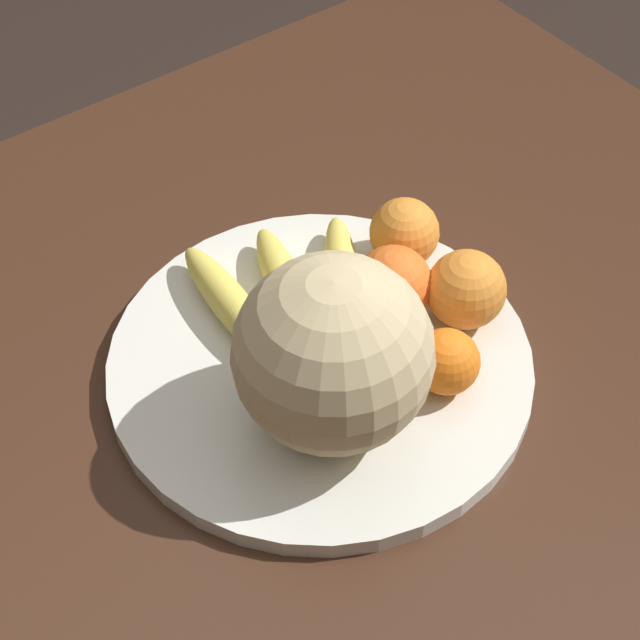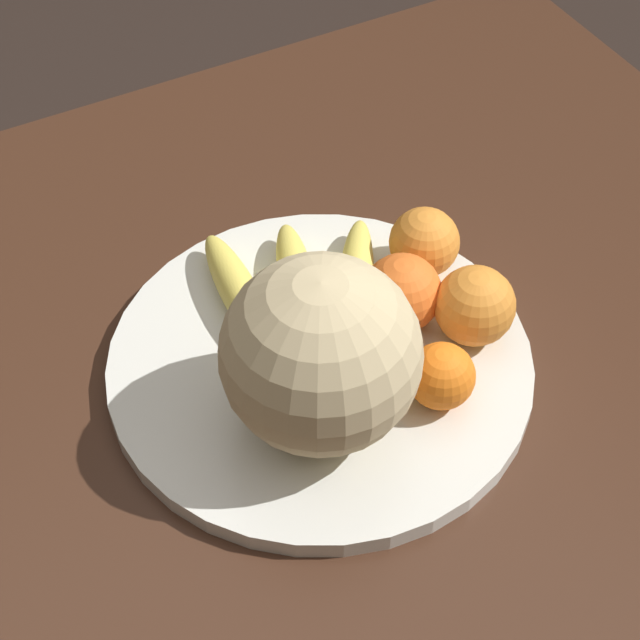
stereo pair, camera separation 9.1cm
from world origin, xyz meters
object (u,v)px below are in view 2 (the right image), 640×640
object	(u,v)px
kitchen_table	(244,434)
banana_bunch	(296,290)
orange_front_left	(475,306)
orange_back_left	(424,242)
orange_mid_center	(441,376)
orange_front_right	(402,293)
fruit_bowl	(320,364)
melon	(321,354)

from	to	relation	value
kitchen_table	banana_bunch	distance (m)	0.17
kitchen_table	orange_front_left	distance (m)	0.27
orange_back_left	orange_mid_center	bearing A→B (deg)	-116.50
kitchen_table	orange_mid_center	size ratio (longest dim) A/B	21.02
orange_front_right	fruit_bowl	bearing A→B (deg)	-176.22
orange_mid_center	orange_back_left	distance (m)	0.16
orange_back_left	orange_front_right	bearing A→B (deg)	-137.96
melon	orange_front_left	size ratio (longest dim) A/B	2.25
orange_front_left	orange_mid_center	bearing A→B (deg)	-143.13
kitchen_table	fruit_bowl	distance (m)	0.15
orange_front_left	orange_back_left	distance (m)	0.09
banana_bunch	orange_front_right	size ratio (longest dim) A/B	2.73
melon	orange_back_left	xyz separation A→B (m)	(0.17, 0.11, -0.05)
melon	orange_back_left	bearing A→B (deg)	33.39
kitchen_table	orange_front_right	bearing A→B (deg)	-16.12
kitchen_table	banana_bunch	world-z (taller)	banana_bunch
banana_bunch	orange_front_right	xyz separation A→B (m)	(0.07, -0.06, 0.02)
orange_front_left	fruit_bowl	bearing A→B (deg)	164.07
orange_front_right	orange_back_left	world-z (taller)	orange_front_right
melon	orange_front_left	world-z (taller)	melon
orange_front_right	orange_mid_center	distance (m)	0.09
orange_front_right	orange_mid_center	world-z (taller)	orange_front_right
fruit_bowl	orange_front_left	size ratio (longest dim) A/B	5.21
fruit_bowl	orange_front_left	world-z (taller)	orange_front_left
kitchen_table	fruit_bowl	bearing A→B (deg)	-38.53
melon	banana_bunch	world-z (taller)	melon
banana_bunch	fruit_bowl	bearing A→B (deg)	-171.46
fruit_bowl	orange_back_left	distance (m)	0.15
banana_bunch	orange_mid_center	bearing A→B (deg)	-141.76
kitchen_table	orange_front_left	bearing A→B (deg)	-23.92
kitchen_table	banana_bunch	xyz separation A→B (m)	(0.07, 0.02, 0.15)
orange_front_right	orange_mid_center	bearing A→B (deg)	-100.28
melon	orange_front_left	bearing A→B (deg)	6.79
orange_mid_center	fruit_bowl	bearing A→B (deg)	128.35
fruit_bowl	orange_mid_center	xyz separation A→B (m)	(0.07, -0.09, 0.04)
orange_back_left	melon	bearing A→B (deg)	-146.61
orange_front_left	orange_mid_center	xyz separation A→B (m)	(-0.07, -0.05, -0.01)
kitchen_table	melon	bearing A→B (deg)	-74.24
orange_front_left	orange_mid_center	size ratio (longest dim) A/B	1.25
fruit_bowl	melon	world-z (taller)	melon
banana_bunch	kitchen_table	bearing A→B (deg)	125.09
banana_bunch	orange_front_right	world-z (taller)	orange_front_right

